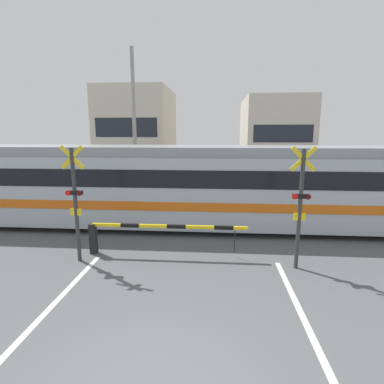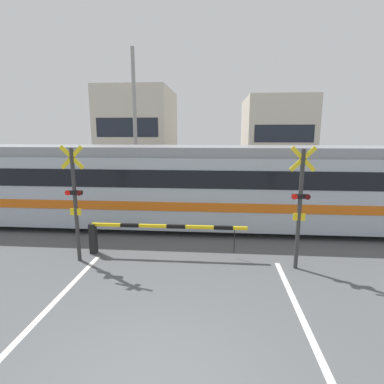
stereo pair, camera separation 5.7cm
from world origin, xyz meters
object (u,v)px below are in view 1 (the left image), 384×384
Objects in this scene: commuter_train at (149,184)px; crossing_signal_left at (75,199)px; crossing_barrier_near at (140,231)px; crossing_signal_right at (300,203)px; crossing_barrier_far at (227,193)px.

commuter_train is 6.24× the size of crossing_signal_left.
crossing_signal_left is (-1.69, -0.58, 1.13)m from crossing_barrier_near.
crossing_signal_right is (4.59, -0.58, 1.13)m from crossing_barrier_near.
crossing_barrier_far is (2.90, 6.32, 0.00)m from crossing_barrier_near.
crossing_signal_right is at bearing -36.32° from commuter_train.
crossing_signal_left is at bearing -123.62° from crossing_barrier_far.
crossing_barrier_near is 4.76m from crossing_signal_right.
crossing_signal_left is at bearing -161.03° from crossing_barrier_near.
crossing_barrier_near is 2.11m from crossing_signal_left.
crossing_barrier_near is at bearing 172.79° from crossing_signal_right.
crossing_barrier_far is 8.37m from crossing_signal_left.
crossing_barrier_near and crossing_barrier_far have the same top height.
crossing_barrier_near is at bearing 18.97° from crossing_signal_left.
crossing_barrier_far is 1.43× the size of crossing_signal_left.
commuter_train is 4.35× the size of crossing_barrier_near.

